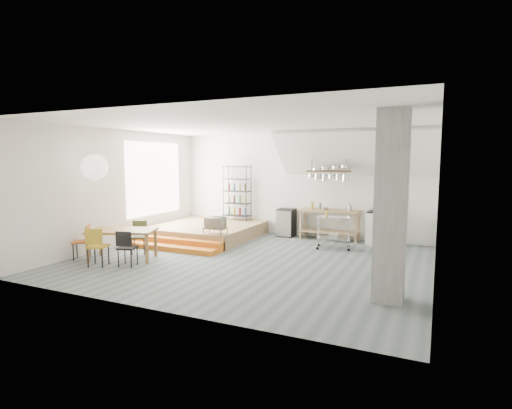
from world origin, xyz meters
The scene contains 26 objects.
floor centered at (0.00, 0.00, 0.00)m, with size 8.00×8.00×0.00m, color #515C5E.
wall_back centered at (0.00, 3.50, 1.60)m, with size 8.00×0.04×3.20m, color silver.
wall_left centered at (-4.00, 0.00, 1.60)m, with size 0.04×7.00×3.20m, color silver.
wall_right centered at (4.00, 0.00, 1.60)m, with size 0.04×7.00×3.20m, color silver.
ceiling centered at (0.00, 0.00, 3.20)m, with size 8.00×7.00×0.02m, color white.
slope_ceiling centered at (1.80, 2.90, 2.55)m, with size 4.40×1.80×0.15m, color white.
window_pane centered at (-3.98, 1.50, 1.80)m, with size 0.02×2.50×2.20m, color white.
platform centered at (-2.50, 2.00, 0.20)m, with size 3.00×3.00×0.40m, color olive.
step_lower centered at (-2.50, 0.05, 0.07)m, with size 3.00×0.35×0.13m, color orange.
step_upper centered at (-2.50, 0.40, 0.13)m, with size 3.00×0.35×0.27m, color orange.
concrete_column centered at (3.30, -1.50, 1.60)m, with size 0.50×0.50×3.20m, color slate.
kitchen_counter centered at (1.10, 3.15, 0.63)m, with size 1.80×0.60×0.91m.
stove centered at (2.50, 3.16, 0.48)m, with size 0.60×0.60×1.18m.
pot_rack centered at (1.13, 2.92, 1.98)m, with size 1.20×0.50×1.43m.
wire_shelving centered at (-2.00, 3.20, 1.33)m, with size 0.88×0.38×1.80m.
microwave_shelf centered at (-1.40, 0.75, 0.55)m, with size 0.60×0.40×0.16m.
paper_lantern centered at (-3.35, -1.44, 2.20)m, with size 0.60×0.60×0.60m, color white.
dining_table centered at (-2.80, -1.21, 0.65)m, with size 1.74×1.39×0.72m.
chair_mustard centered at (-2.84, -1.97, 0.53)m, with size 0.52×0.52×0.88m.
chair_black centered at (-2.23, -1.71, 0.49)m, with size 0.46×0.46×0.82m.
chair_olive centered at (-2.90, -0.50, 0.49)m, with size 0.51×0.51×0.82m.
chair_red centered at (-3.67, -1.56, 0.49)m, with size 0.52×0.52×0.82m.
rolling_cart centered at (1.50, 2.03, 0.56)m, with size 0.95×0.65×0.86m.
mini_fridge centered at (-0.27, 3.20, 0.43)m, with size 0.51×0.51×0.86m, color black.
microwave centered at (-1.40, 0.75, 0.71)m, with size 0.52×0.35×0.29m, color beige.
bowl centered at (1.00, 3.10, 0.94)m, with size 0.21×0.21×0.05m, color silver.
Camera 1 is at (4.00, -8.39, 2.38)m, focal length 28.00 mm.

